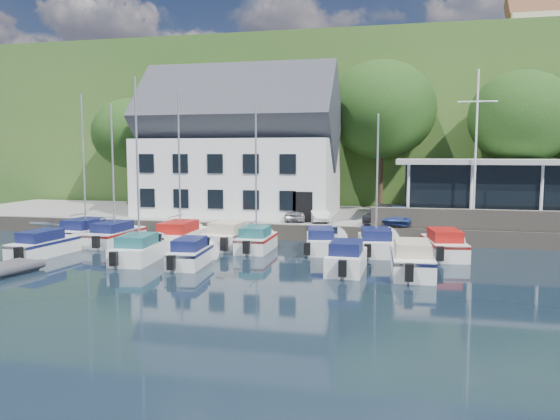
{
  "coord_description": "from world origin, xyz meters",
  "views": [
    {
      "loc": [
        4.91,
        -22.4,
        5.54
      ],
      "look_at": [
        -2.23,
        9.0,
        2.14
      ],
      "focal_mm": 35.0,
      "sensor_mm": 36.0,
      "label": 1
    }
  ],
  "objects_px": {
    "car_blue": "(399,215)",
    "boat_r2_0": "(44,243)",
    "boat_r1_0": "(84,170)",
    "boat_r1_7": "(444,243)",
    "boat_r1_1": "(113,175)",
    "boat_r1_4": "(256,176)",
    "flagpole": "(476,149)",
    "boat_r1_3": "(231,234)",
    "boat_r2_1": "(138,178)",
    "car_white": "(318,213)",
    "boat_r1_5": "(321,239)",
    "harbor_building": "(240,155)",
    "car_dgrey": "(380,214)",
    "club_pavilion": "(498,190)",
    "boat_r1_2": "(179,165)",
    "boat_r2_3": "(346,256)",
    "boat_r1_6": "(377,176)",
    "boat_r2_4": "(412,257)",
    "dinghy_1": "(7,267)",
    "car_silver": "(296,212)",
    "boat_r2_2": "(191,251)"
  },
  "relations": [
    {
      "from": "car_blue",
      "to": "boat_r2_0",
      "type": "bearing_deg",
      "value": -145.14
    },
    {
      "from": "boat_r1_0",
      "to": "boat_r1_7",
      "type": "bearing_deg",
      "value": 6.87
    },
    {
      "from": "boat_r1_1",
      "to": "boat_r1_4",
      "type": "bearing_deg",
      "value": 2.93
    },
    {
      "from": "car_blue",
      "to": "flagpole",
      "type": "xyz_separation_m",
      "value": [
        4.39,
        -0.59,
        4.1
      ]
    },
    {
      "from": "boat_r1_7",
      "to": "boat_r1_3",
      "type": "bearing_deg",
      "value": 170.0
    },
    {
      "from": "boat_r2_0",
      "to": "boat_r1_3",
      "type": "bearing_deg",
      "value": 34.96
    },
    {
      "from": "flagpole",
      "to": "boat_r2_1",
      "type": "bearing_deg",
      "value": -151.66
    },
    {
      "from": "car_white",
      "to": "boat_r1_0",
      "type": "bearing_deg",
      "value": -175.37
    },
    {
      "from": "boat_r2_0",
      "to": "boat_r1_5",
      "type": "bearing_deg",
      "value": 24.7
    },
    {
      "from": "harbor_building",
      "to": "car_dgrey",
      "type": "height_order",
      "value": "harbor_building"
    },
    {
      "from": "club_pavilion",
      "to": "boat_r1_2",
      "type": "distance_m",
      "value": 20.84
    },
    {
      "from": "boat_r1_2",
      "to": "boat_r2_0",
      "type": "height_order",
      "value": "boat_r1_2"
    },
    {
      "from": "club_pavilion",
      "to": "boat_r2_0",
      "type": "relative_size",
      "value": 2.19
    },
    {
      "from": "harbor_building",
      "to": "boat_r2_3",
      "type": "xyz_separation_m",
      "value": [
        9.38,
        -13.76,
        -4.61
      ]
    },
    {
      "from": "boat_r2_0",
      "to": "boat_r2_1",
      "type": "relative_size",
      "value": 0.71
    },
    {
      "from": "car_dgrey",
      "to": "boat_r2_3",
      "type": "height_order",
      "value": "car_dgrey"
    },
    {
      "from": "boat_r1_6",
      "to": "boat_r2_3",
      "type": "xyz_separation_m",
      "value": [
        -1.11,
        -5.12,
        -3.52
      ]
    },
    {
      "from": "boat_r2_4",
      "to": "dinghy_1",
      "type": "height_order",
      "value": "boat_r2_4"
    },
    {
      "from": "car_white",
      "to": "boat_r1_2",
      "type": "bearing_deg",
      "value": -156.82
    },
    {
      "from": "harbor_building",
      "to": "boat_r1_7",
      "type": "distance_m",
      "value": 17.28
    },
    {
      "from": "boat_r1_0",
      "to": "boat_r2_3",
      "type": "height_order",
      "value": "boat_r1_0"
    },
    {
      "from": "boat_r2_3",
      "to": "dinghy_1",
      "type": "relative_size",
      "value": 1.76
    },
    {
      "from": "boat_r1_6",
      "to": "boat_r2_4",
      "type": "xyz_separation_m",
      "value": [
        1.86,
        -4.93,
        -3.48
      ]
    },
    {
      "from": "flagpole",
      "to": "boat_r2_1",
      "type": "relative_size",
      "value": 1.11
    },
    {
      "from": "car_white",
      "to": "boat_r1_6",
      "type": "xyz_separation_m",
      "value": [
        4.08,
        -5.37,
        2.71
      ]
    },
    {
      "from": "boat_r1_1",
      "to": "boat_r1_7",
      "type": "relative_size",
      "value": 1.37
    },
    {
      "from": "boat_r1_0",
      "to": "dinghy_1",
      "type": "xyz_separation_m",
      "value": [
        1.59,
        -8.92,
        -4.17
      ]
    },
    {
      "from": "car_silver",
      "to": "boat_r1_7",
      "type": "xyz_separation_m",
      "value": [
        9.19,
        -5.7,
        -0.82
      ]
    },
    {
      "from": "boat_r1_0",
      "to": "boat_r1_5",
      "type": "height_order",
      "value": "boat_r1_0"
    },
    {
      "from": "car_silver",
      "to": "boat_r1_7",
      "type": "relative_size",
      "value": 0.54
    },
    {
      "from": "boat_r1_7",
      "to": "boat_r2_1",
      "type": "xyz_separation_m",
      "value": [
        -15.32,
        -4.75,
        3.51
      ]
    },
    {
      "from": "car_white",
      "to": "boat_r1_3",
      "type": "bearing_deg",
      "value": -146.86
    },
    {
      "from": "boat_r1_5",
      "to": "boat_r2_4",
      "type": "xyz_separation_m",
      "value": [
        4.92,
        -4.91,
        0.1
      ]
    },
    {
      "from": "harbor_building",
      "to": "flagpole",
      "type": "xyz_separation_m",
      "value": [
        16.07,
        -4.29,
        0.37
      ]
    },
    {
      "from": "club_pavilion",
      "to": "flagpole",
      "type": "height_order",
      "value": "flagpole"
    },
    {
      "from": "car_blue",
      "to": "boat_r1_5",
      "type": "xyz_separation_m",
      "value": [
        -4.25,
        -4.96,
        -0.95
      ]
    },
    {
      "from": "flagpole",
      "to": "boat_r1_1",
      "type": "relative_size",
      "value": 1.12
    },
    {
      "from": "car_silver",
      "to": "boat_r2_0",
      "type": "height_order",
      "value": "car_silver"
    },
    {
      "from": "boat_r1_7",
      "to": "club_pavilion",
      "type": "bearing_deg",
      "value": 56.39
    },
    {
      "from": "harbor_building",
      "to": "boat_r2_2",
      "type": "xyz_separation_m",
      "value": [
        1.74,
        -13.94,
        -4.67
      ]
    },
    {
      "from": "boat_r1_1",
      "to": "boat_r2_3",
      "type": "relative_size",
      "value": 1.67
    },
    {
      "from": "car_white",
      "to": "boat_r2_3",
      "type": "bearing_deg",
      "value": -91.62
    },
    {
      "from": "harbor_building",
      "to": "boat_r2_4",
      "type": "distance_m",
      "value": 18.91
    },
    {
      "from": "boat_r1_3",
      "to": "boat_r2_3",
      "type": "height_order",
      "value": "boat_r1_3"
    },
    {
      "from": "car_blue",
      "to": "boat_r1_2",
      "type": "distance_m",
      "value": 14.06
    },
    {
      "from": "boat_r2_3",
      "to": "dinghy_1",
      "type": "bearing_deg",
      "value": -164.23
    },
    {
      "from": "boat_r2_0",
      "to": "boat_r2_2",
      "type": "height_order",
      "value": "boat_r2_0"
    },
    {
      "from": "car_dgrey",
      "to": "boat_r2_3",
      "type": "xyz_separation_m",
      "value": [
        -1.1,
        -10.5,
        -0.82
      ]
    },
    {
      "from": "car_blue",
      "to": "boat_r1_6",
      "type": "xyz_separation_m",
      "value": [
        -1.19,
        -4.94,
        2.63
      ]
    },
    {
      "from": "boat_r1_2",
      "to": "boat_r2_1",
      "type": "relative_size",
      "value": 1.13
    }
  ]
}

